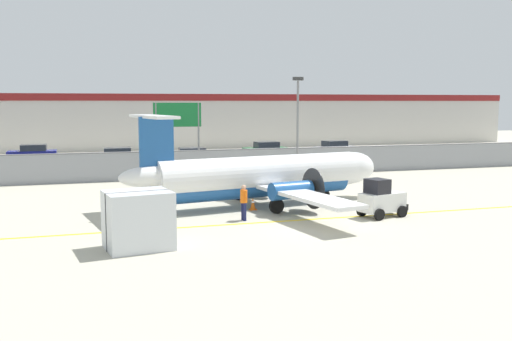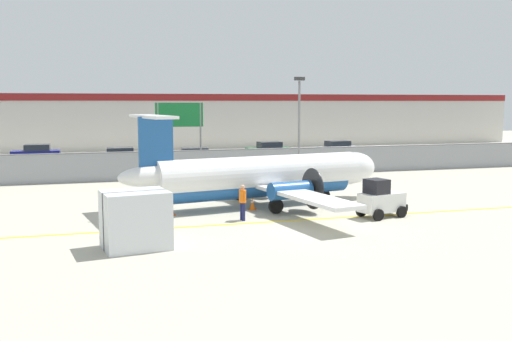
{
  "view_description": "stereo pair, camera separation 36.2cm",
  "coord_description": "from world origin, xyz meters",
  "views": [
    {
      "loc": [
        -10.02,
        -22.73,
        5.55
      ],
      "look_at": [
        -1.03,
        7.1,
        1.8
      ],
      "focal_mm": 40.0,
      "sensor_mm": 36.0,
      "label": 1
    },
    {
      "loc": [
        -9.67,
        -22.83,
        5.55
      ],
      "look_at": [
        -1.03,
        7.1,
        1.8
      ],
      "focal_mm": 40.0,
      "sensor_mm": 36.0,
      "label": 2
    }
  ],
  "objects": [
    {
      "name": "ground_plane",
      "position": [
        0.0,
        2.0,
        0.0
      ],
      "size": [
        140.0,
        140.0,
        0.01
      ],
      "color": "#B2AD99"
    },
    {
      "name": "parked_car_4",
      "position": [
        14.05,
        29.51,
        0.89
      ],
      "size": [
        4.39,
        2.45,
        1.58
      ],
      "rotation": [
        0.0,
        0.0,
        0.14
      ],
      "color": "gray",
      "rests_on": "parking_lot_strip"
    },
    {
      "name": "parked_car_2",
      "position": [
        -1.21,
        24.85,
        0.89
      ],
      "size": [
        4.31,
        2.23,
        1.58
      ],
      "rotation": [
        0.0,
        0.0,
        -0.07
      ],
      "color": "red",
      "rests_on": "parking_lot_strip"
    },
    {
      "name": "cargo_container",
      "position": [
        -8.18,
        -1.11,
        1.1
      ],
      "size": [
        2.68,
        2.35,
        2.2
      ],
      "rotation": [
        0.0,
        0.0,
        0.16
      ],
      "color": "silver",
      "rests_on": "ground"
    },
    {
      "name": "traffic_cone_near_right",
      "position": [
        -6.01,
        4.85,
        0.31
      ],
      "size": [
        0.36,
        0.36,
        0.64
      ],
      "color": "orange",
      "rests_on": "ground"
    },
    {
      "name": "parked_car_0",
      "position": [
        -14.61,
        32.71,
        0.89
      ],
      "size": [
        4.21,
        2.03,
        1.58
      ],
      "rotation": [
        0.0,
        0.0,
        3.13
      ],
      "color": "navy",
      "rests_on": "parking_lot_strip"
    },
    {
      "name": "ground_crew_worker",
      "position": [
        -2.95,
        2.72,
        0.95
      ],
      "size": [
        0.39,
        0.55,
        1.7
      ],
      "rotation": [
        0.0,
        0.0,
        0.17
      ],
      "color": "#191E4C",
      "rests_on": "ground"
    },
    {
      "name": "parked_car_3",
      "position": [
        6.87,
        30.13,
        0.89
      ],
      "size": [
        4.28,
        2.17,
        1.58
      ],
      "rotation": [
        0.0,
        0.0,
        3.19
      ],
      "color": "#19662D",
      "rests_on": "parking_lot_strip"
    },
    {
      "name": "parking_lot_strip",
      "position": [
        0.0,
        29.5,
        0.06
      ],
      "size": [
        98.0,
        17.0,
        0.12
      ],
      "color": "#38383A",
      "rests_on": "ground"
    },
    {
      "name": "traffic_cone_near_left",
      "position": [
        -1.79,
        5.12,
        0.31
      ],
      "size": [
        0.36,
        0.36,
        0.64
      ],
      "color": "orange",
      "rests_on": "ground"
    },
    {
      "name": "apron_light_pole",
      "position": [
        4.24,
        14.51,
        4.3
      ],
      "size": [
        0.7,
        0.3,
        7.27
      ],
      "color": "slate",
      "rests_on": "ground"
    },
    {
      "name": "baggage_tug",
      "position": [
        3.68,
        1.6,
        0.86
      ],
      "size": [
        2.53,
        1.86,
        1.88
      ],
      "rotation": [
        0.0,
        0.0,
        0.26
      ],
      "color": "silver",
      "rests_on": "ground"
    },
    {
      "name": "perimeter_fence",
      "position": [
        0.0,
        18.0,
        1.12
      ],
      "size": [
        98.0,
        0.1,
        2.1
      ],
      "color": "gray",
      "rests_on": "ground"
    },
    {
      "name": "commuter_airplane",
      "position": [
        -0.76,
        6.15,
        1.6
      ],
      "size": [
        15.05,
        16.03,
        4.92
      ],
      "rotation": [
        0.0,
        0.0,
        0.18
      ],
      "color": "white",
      "rests_on": "ground"
    },
    {
      "name": "parked_car_1",
      "position": [
        -7.51,
        26.8,
        0.89
      ],
      "size": [
        4.24,
        2.07,
        1.58
      ],
      "rotation": [
        0.0,
        0.0,
        3.12
      ],
      "color": "silver",
      "rests_on": "parking_lot_strip"
    },
    {
      "name": "highway_sign",
      "position": [
        -3.3,
        20.0,
        4.14
      ],
      "size": [
        3.6,
        0.14,
        5.5
      ],
      "color": "slate",
      "rests_on": "ground"
    },
    {
      "name": "background_building",
      "position": [
        0.0,
        47.99,
        3.26
      ],
      "size": [
        91.0,
        8.1,
        6.5
      ],
      "color": "beige",
      "rests_on": "ground"
    }
  ]
}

